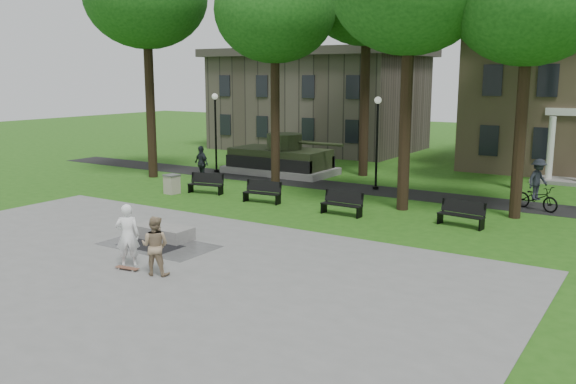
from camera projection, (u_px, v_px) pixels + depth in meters
name	position (u px, v px, depth m)	size (l,w,h in m)	color
ground	(216.00, 242.00, 21.43)	(120.00, 120.00, 0.00)	#215012
plaza	(104.00, 281.00, 17.29)	(22.00, 16.00, 0.02)	gray
footpath	(364.00, 189.00, 31.36)	(44.00, 2.60, 0.01)	black
building_left	(319.00, 103.00, 48.51)	(15.00, 10.00, 7.20)	#4C443D
tree_1	(275.00, 11.00, 30.82)	(6.20, 6.20, 11.63)	black
tree_3	(530.00, 1.00, 23.45)	(6.00, 6.00, 11.19)	black
lamp_left	(216.00, 126.00, 36.37)	(0.36, 0.36, 4.73)	black
lamp_mid	(377.00, 135.00, 30.82)	(0.36, 0.36, 4.73)	black
tank_monument	(281.00, 159.00, 36.27)	(7.45, 3.40, 2.40)	gray
puddle	(150.00, 246.00, 20.87)	(2.20, 1.20, 0.00)	black
concrete_block	(163.00, 232.00, 21.76)	(2.20, 1.00, 0.45)	gray
skateboard	(127.00, 269.00, 18.25)	(0.78, 0.20, 0.07)	brown
skateboarder	(128.00, 236.00, 18.39)	(0.71, 0.47, 1.96)	white
friend_watching	(155.00, 246.00, 17.67)	(0.85, 0.66, 1.75)	#9D8565
pedestrian_walker	(201.00, 163.00, 33.73)	(1.15, 0.48, 1.96)	#20252B
cyclist	(537.00, 189.00, 26.35)	(2.17, 1.49, 2.24)	black
park_bench_0	(207.00, 183.00, 30.18)	(1.85, 0.84, 1.00)	black
park_bench_1	(263.00, 191.00, 27.99)	(1.84, 0.70, 1.00)	black
park_bench_2	(342.00, 203.00, 25.49)	(1.81, 0.57, 1.00)	black
park_bench_3	(462.00, 213.00, 23.55)	(1.84, 0.75, 1.00)	black
trash_bin	(172.00, 184.00, 30.11)	(0.72, 0.72, 0.96)	#AFA690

